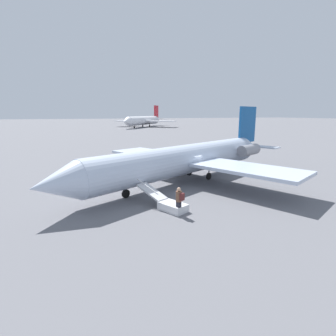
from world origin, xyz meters
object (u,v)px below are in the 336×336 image
object	(u,v)px
airplane_far_center	(144,120)
boarding_stairs	(168,204)
airplane_main	(191,158)
passenger	(179,199)

from	to	relation	value
airplane_far_center	boarding_stairs	bearing A→B (deg)	24.42
boarding_stairs	airplane_main	bearing A→B (deg)	-61.51
airplane_main	boarding_stairs	xyz separation A→B (m)	(4.84, 6.47, -1.69)
boarding_stairs	passenger	size ratio (longest dim) A/B	2.34
airplane_main	airplane_far_center	xyz separation A→B (m)	(-23.08, -95.13, 0.93)
airplane_far_center	passenger	xyz separation A→B (m)	(27.66, 102.74, -1.99)
airplane_main	passenger	xyz separation A→B (m)	(4.58, 7.62, -1.07)
airplane_main	boarding_stairs	distance (m)	8.25
airplane_far_center	passenger	bearing A→B (deg)	24.72
boarding_stairs	passenger	xyz separation A→B (m)	(-0.26, 1.15, 0.63)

